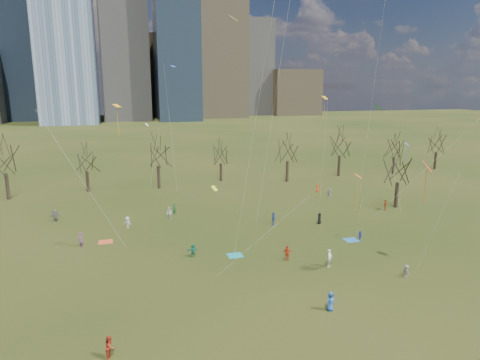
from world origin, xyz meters
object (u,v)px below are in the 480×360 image
object	(u,v)px
person_1	(329,258)
person_4	(287,253)
blanket_teal	(235,255)
blanket_navy	(351,240)
blanket_crimson	(106,242)
person_0	(330,301)
person_2	(110,347)

from	to	relation	value
person_1	person_4	xyz separation A→B (m)	(-3.48, 2.59, -0.11)
blanket_teal	blanket_navy	world-z (taller)	same
blanket_crimson	person_1	distance (m)	25.63
person_0	person_2	size ratio (longest dim) A/B	1.00
person_4	person_2	bearing A→B (deg)	58.47
blanket_crimson	person_4	distance (m)	21.31
person_1	person_2	world-z (taller)	person_1
blanket_teal	person_4	xyz separation A→B (m)	(4.88, -2.76, 0.80)
blanket_navy	person_1	distance (m)	8.70
person_2	person_4	size ratio (longest dim) A/B	0.99
person_1	person_2	size ratio (longest dim) A/B	1.14
person_1	person_2	distance (m)	23.00
person_0	person_2	world-z (taller)	person_2
blanket_navy	blanket_crimson	bearing A→B (deg)	165.36
blanket_teal	person_4	distance (m)	5.67
person_1	person_4	world-z (taller)	person_1
person_1	person_4	bearing A→B (deg)	99.37
blanket_navy	blanket_crimson	world-z (taller)	same
blanket_navy	person_1	bearing A→B (deg)	-134.68
person_0	person_4	xyz separation A→B (m)	(0.50, 10.44, 0.01)
person_2	blanket_teal	bearing A→B (deg)	-27.44
blanket_navy	person_4	distance (m)	10.23
blanket_crimson	person_1	xyz separation A→B (m)	(21.81, -13.43, 0.90)
person_0	person_4	size ratio (longest dim) A/B	0.99
person_1	person_0	bearing A→B (deg)	-160.83
blanket_teal	person_2	size ratio (longest dim) A/B	0.99
person_4	blanket_teal	bearing A→B (deg)	-5.40
blanket_crimson	person_4	world-z (taller)	person_4
blanket_navy	person_2	bearing A→B (deg)	-150.14
blanket_navy	person_2	world-z (taller)	person_2
person_0	person_1	size ratio (longest dim) A/B	0.88
blanket_navy	person_1	world-z (taller)	person_1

